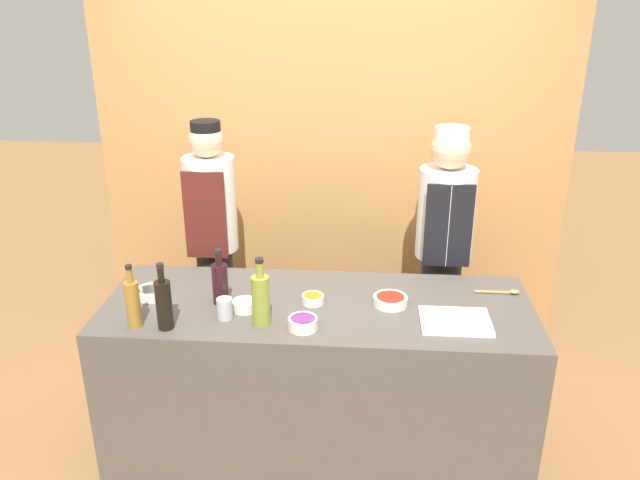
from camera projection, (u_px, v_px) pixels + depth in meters
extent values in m
plane|color=olive|center=(318.00, 446.00, 3.44)|extent=(14.00, 14.00, 0.00)
cube|color=#B7844C|center=(332.00, 178.00, 4.05)|extent=(2.95, 0.18, 2.40)
cube|color=#514C47|center=(318.00, 379.00, 3.27)|extent=(2.13, 0.79, 0.89)
cylinder|color=white|center=(313.00, 299.00, 3.10)|extent=(0.11, 0.11, 0.04)
cylinder|color=orange|center=(313.00, 296.00, 3.10)|extent=(0.09, 0.09, 0.01)
cylinder|color=white|center=(390.00, 301.00, 3.09)|extent=(0.17, 0.17, 0.05)
cylinder|color=red|center=(390.00, 298.00, 3.08)|extent=(0.14, 0.14, 0.01)
cylinder|color=white|center=(153.00, 293.00, 3.17)|extent=(0.17, 0.17, 0.04)
cylinder|color=silver|center=(152.00, 290.00, 3.17)|extent=(0.14, 0.14, 0.01)
cylinder|color=white|center=(244.00, 305.00, 3.03)|extent=(0.12, 0.12, 0.05)
cylinder|color=green|center=(244.00, 302.00, 3.03)|extent=(0.10, 0.10, 0.02)
cylinder|color=white|center=(303.00, 323.00, 2.87)|extent=(0.14, 0.14, 0.05)
cylinder|color=#703384|center=(303.00, 320.00, 2.86)|extent=(0.11, 0.11, 0.02)
cube|color=white|center=(455.00, 321.00, 2.92)|extent=(0.33, 0.25, 0.02)
cylinder|color=olive|center=(133.00, 304.00, 2.86)|extent=(0.07, 0.07, 0.22)
cylinder|color=olive|center=(129.00, 276.00, 2.81)|extent=(0.03, 0.03, 0.07)
cylinder|color=black|center=(128.00, 267.00, 2.79)|extent=(0.03, 0.03, 0.02)
cylinder|color=black|center=(164.00, 305.00, 2.84)|extent=(0.07, 0.07, 0.23)
cylinder|color=black|center=(161.00, 275.00, 2.79)|extent=(0.03, 0.03, 0.07)
cylinder|color=black|center=(160.00, 265.00, 2.77)|extent=(0.03, 0.03, 0.02)
cylinder|color=black|center=(220.00, 284.00, 3.08)|extent=(0.08, 0.08, 0.21)
cylinder|color=black|center=(219.00, 259.00, 3.03)|extent=(0.03, 0.03, 0.06)
cylinder|color=black|center=(218.00, 251.00, 3.01)|extent=(0.04, 0.04, 0.02)
cylinder|color=olive|center=(261.00, 301.00, 2.88)|extent=(0.09, 0.09, 0.24)
cylinder|color=olive|center=(260.00, 270.00, 2.82)|extent=(0.03, 0.03, 0.07)
cylinder|color=black|center=(259.00, 260.00, 2.80)|extent=(0.04, 0.04, 0.02)
cylinder|color=#B7B7BC|center=(225.00, 309.00, 2.95)|extent=(0.07, 0.07, 0.10)
cylinder|color=#B2844C|center=(493.00, 292.00, 3.21)|extent=(0.19, 0.02, 0.02)
ellipsoid|color=#B2844C|center=(514.00, 292.00, 3.20)|extent=(0.05, 0.04, 0.02)
cylinder|color=#28282D|center=(218.00, 313.00, 3.93)|extent=(0.22, 0.22, 0.89)
cylinder|color=white|center=(211.00, 204.00, 3.66)|extent=(0.30, 0.30, 0.56)
cube|color=#561E19|center=(205.00, 216.00, 3.53)|extent=(0.24, 0.02, 0.52)
sphere|color=beige|center=(206.00, 140.00, 3.52)|extent=(0.20, 0.20, 0.20)
cylinder|color=black|center=(205.00, 127.00, 3.49)|extent=(0.17, 0.17, 0.07)
cylinder|color=#28282D|center=(437.00, 321.00, 3.83)|extent=(0.24, 0.24, 0.89)
cylinder|color=white|center=(446.00, 213.00, 3.57)|extent=(0.33, 0.33, 0.52)
cube|color=black|center=(449.00, 226.00, 3.43)|extent=(0.26, 0.02, 0.48)
sphere|color=beige|center=(451.00, 149.00, 3.43)|extent=(0.23, 0.23, 0.23)
cylinder|color=white|center=(452.00, 134.00, 3.40)|extent=(0.19, 0.19, 0.08)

